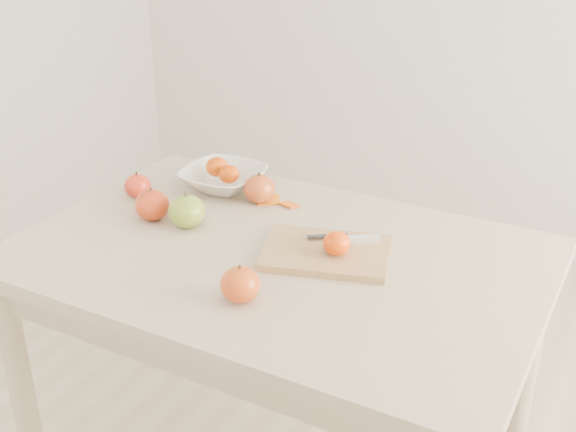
% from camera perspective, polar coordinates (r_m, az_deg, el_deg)
% --- Properties ---
extents(table, '(1.20, 0.80, 0.75)m').
position_cam_1_polar(table, '(1.72, -0.80, -5.73)').
color(table, '#C7B297').
rests_on(table, ground).
extents(cutting_board, '(0.33, 0.28, 0.02)m').
position_cam_1_polar(cutting_board, '(1.65, 3.03, -2.91)').
color(cutting_board, tan).
rests_on(cutting_board, table).
extents(board_tangerine, '(0.06, 0.06, 0.05)m').
position_cam_1_polar(board_tangerine, '(1.61, 3.87, -2.16)').
color(board_tangerine, '#E84908').
rests_on(board_tangerine, cutting_board).
extents(fruit_bowl, '(0.22, 0.22, 0.05)m').
position_cam_1_polar(fruit_bowl, '(2.00, -5.15, 2.97)').
color(fruit_bowl, white).
rests_on(fruit_bowl, table).
extents(bowl_tangerine_near, '(0.06, 0.06, 0.05)m').
position_cam_1_polar(bowl_tangerine_near, '(2.01, -5.62, 3.90)').
color(bowl_tangerine_near, '#D03D07').
rests_on(bowl_tangerine_near, fruit_bowl).
extents(bowl_tangerine_far, '(0.06, 0.06, 0.05)m').
position_cam_1_polar(bowl_tangerine_far, '(1.97, -4.69, 3.33)').
color(bowl_tangerine_far, '#C73707').
rests_on(bowl_tangerine_far, fruit_bowl).
extents(orange_peel_a, '(0.07, 0.07, 0.01)m').
position_cam_1_polar(orange_peel_a, '(1.92, -1.57, 1.16)').
color(orange_peel_a, '#C8690E').
rests_on(orange_peel_a, table).
extents(orange_peel_b, '(0.05, 0.05, 0.01)m').
position_cam_1_polar(orange_peel_b, '(1.89, 0.14, 0.84)').
color(orange_peel_b, '#DF590F').
rests_on(orange_peel_b, table).
extents(paring_knife, '(0.16, 0.09, 0.01)m').
position_cam_1_polar(paring_knife, '(1.68, 5.52, -1.78)').
color(paring_knife, silver).
rests_on(paring_knife, cutting_board).
extents(apple_green, '(0.09, 0.09, 0.08)m').
position_cam_1_polar(apple_green, '(1.78, -8.01, 0.36)').
color(apple_green, olive).
rests_on(apple_green, table).
extents(apple_red_a, '(0.08, 0.08, 0.08)m').
position_cam_1_polar(apple_red_a, '(1.90, -2.27, 2.15)').
color(apple_red_a, maroon).
rests_on(apple_red_a, table).
extents(apple_red_e, '(0.08, 0.08, 0.07)m').
position_cam_1_polar(apple_red_e, '(1.47, -3.80, -5.42)').
color(apple_red_e, '#A31810').
rests_on(apple_red_e, table).
extents(apple_red_d, '(0.09, 0.09, 0.08)m').
position_cam_1_polar(apple_red_d, '(1.84, -10.69, 0.86)').
color(apple_red_d, '#A20110').
rests_on(apple_red_d, table).
extents(apple_red_b, '(0.07, 0.07, 0.06)m').
position_cam_1_polar(apple_red_b, '(1.98, -11.80, 2.33)').
color(apple_red_b, '#A30F14').
rests_on(apple_red_b, table).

